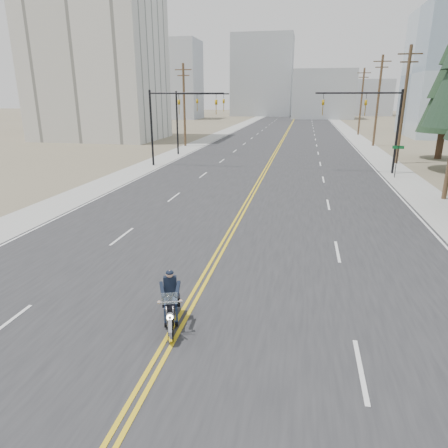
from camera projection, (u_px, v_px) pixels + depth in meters
The scene contains 18 objects.
road at pixel (286, 134), 72.37m from camera, with size 20.00×200.00×0.01m, color #303033.
sidewalk_left at pixel (224, 132), 74.50m from camera, with size 3.00×200.00×0.01m, color #A5A5A0.
sidewalk_right at pixel (352, 135), 70.24m from camera, with size 3.00×200.00×0.01m, color #A5A5A0.
traffic_mast_left at pixel (171, 113), 37.03m from camera, with size 7.10×0.26×7.00m.
traffic_mast_right at pixel (374, 115), 33.70m from camera, with size 7.10×0.26×7.00m.
traffic_mast_far at pixel (191, 111), 44.59m from camera, with size 6.10×0.26×7.00m.
street_sign at pixel (397, 156), 32.45m from camera, with size 0.90×0.06×2.62m.
utility_pole_c at pixel (404, 104), 38.41m from camera, with size 2.20×0.30×11.00m.
utility_pole_d at pixel (378, 100), 52.35m from camera, with size 2.20×0.30×11.50m.
utility_pole_e at pixel (361, 101), 68.30m from camera, with size 2.20×0.30×11.00m.
utility_pole_left at pixel (184, 104), 52.47m from camera, with size 2.20×0.30×10.50m.
apartment_block at pixel (95, 36), 58.97m from camera, with size 18.00×14.00×30.00m, color silver.
haze_bldg_a at pixel (176, 80), 117.54m from camera, with size 14.00×12.00×22.00m, color #B7BCC6.
haze_bldg_b at pixel (323, 94), 120.13m from camera, with size 18.00×14.00×14.00m, color #ADB2B7.
haze_bldg_d at pixel (263, 76), 136.02m from camera, with size 20.00×15.00×26.00m, color #ADB2B7.
haze_bldg_e at pixel (370, 98), 140.63m from camera, with size 14.00×14.00×12.00m, color #B7BCC6.
haze_bldg_f at pixel (147, 92), 135.25m from camera, with size 12.00×12.00×16.00m, color #ADB2B7.
motorcyclist at pixel (170, 301), 11.48m from camera, with size 0.90×2.10×1.64m, color black, non-canonical shape.
Camera 1 is at (3.31, -4.72, 6.42)m, focal length 32.00 mm.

